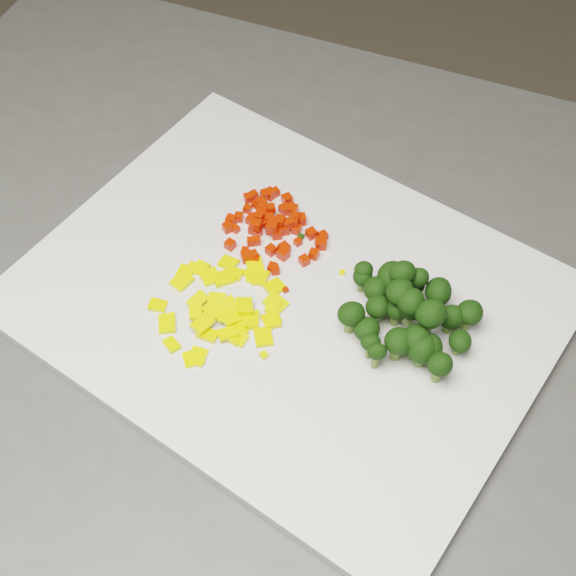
{
  "coord_description": "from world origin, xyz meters",
  "views": [
    {
      "loc": [
        -0.16,
        -0.33,
        1.56
      ],
      "look_at": [
        -0.17,
        0.14,
        0.92
      ],
      "focal_mm": 50.0,
      "sensor_mm": 36.0,
      "label": 1
    }
  ],
  "objects_px": {
    "counter_block": "(304,471)",
    "pepper_pile": "(222,308)",
    "cutting_board": "(288,298)",
    "carrot_pile": "(278,221)",
    "broccoli_pile": "(414,305)"
  },
  "relations": [
    {
      "from": "cutting_board",
      "to": "broccoli_pile",
      "type": "distance_m",
      "value": 0.13
    },
    {
      "from": "counter_block",
      "to": "broccoli_pile",
      "type": "distance_m",
      "value": 0.51
    },
    {
      "from": "cutting_board",
      "to": "broccoli_pile",
      "type": "height_order",
      "value": "broccoli_pile"
    },
    {
      "from": "carrot_pile",
      "to": "broccoli_pile",
      "type": "bearing_deg",
      "value": -42.43
    },
    {
      "from": "cutting_board",
      "to": "carrot_pile",
      "type": "height_order",
      "value": "carrot_pile"
    },
    {
      "from": "pepper_pile",
      "to": "cutting_board",
      "type": "bearing_deg",
      "value": 19.93
    },
    {
      "from": "counter_block",
      "to": "carrot_pile",
      "type": "relative_size",
      "value": 9.98
    },
    {
      "from": "cutting_board",
      "to": "broccoli_pile",
      "type": "bearing_deg",
      "value": -16.65
    },
    {
      "from": "counter_block",
      "to": "pepper_pile",
      "type": "bearing_deg",
      "value": -157.09
    },
    {
      "from": "carrot_pile",
      "to": "broccoli_pile",
      "type": "height_order",
      "value": "broccoli_pile"
    },
    {
      "from": "counter_block",
      "to": "broccoli_pile",
      "type": "xyz_separation_m",
      "value": [
        0.09,
        -0.05,
        0.49
      ]
    },
    {
      "from": "counter_block",
      "to": "pepper_pile",
      "type": "distance_m",
      "value": 0.48
    },
    {
      "from": "counter_block",
      "to": "carrot_pile",
      "type": "xyz_separation_m",
      "value": [
        -0.03,
        0.07,
        0.48
      ]
    },
    {
      "from": "counter_block",
      "to": "broccoli_pile",
      "type": "relative_size",
      "value": 8.31
    },
    {
      "from": "counter_block",
      "to": "cutting_board",
      "type": "bearing_deg",
      "value": -149.67
    }
  ]
}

